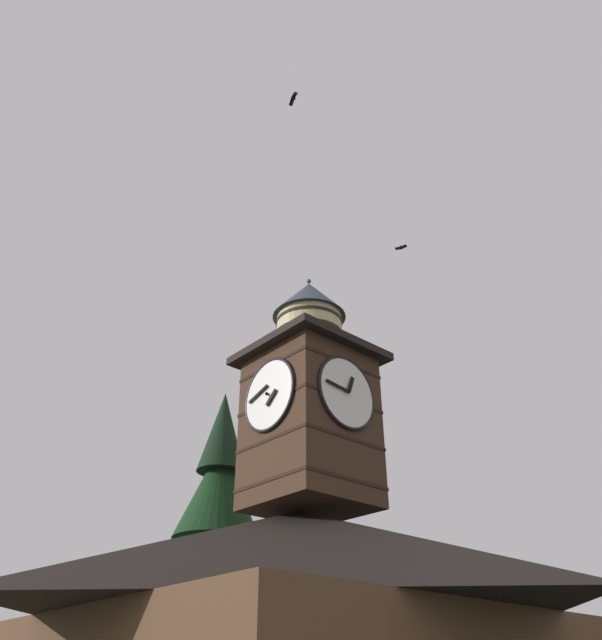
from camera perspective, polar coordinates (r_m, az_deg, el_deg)
The scene contains 6 objects.
building_main at distance 18.36m, azimuth -0.25°, elevation -26.75°, with size 12.55×12.50×6.59m.
clock_tower at distance 19.89m, azimuth 0.80°, elevation -7.18°, with size 3.88×3.88×8.04m.
pine_tree_behind at distance 23.71m, azimuth -7.99°, elevation -22.30°, with size 5.82×5.82×12.51m.
moon at distance 63.14m, azimuth -10.85°, elevation -21.02°, with size 2.02×2.02×2.02m.
flying_bird_high at distance 23.58m, azimuth -0.71°, elevation 19.50°, with size 0.35×0.62×0.13m.
flying_bird_low at distance 27.91m, azimuth 9.07°, elevation 6.52°, with size 0.34×0.55×0.14m.
Camera 1 is at (12.14, 11.67, 2.08)m, focal length 35.23 mm.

